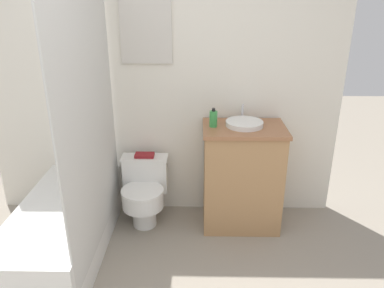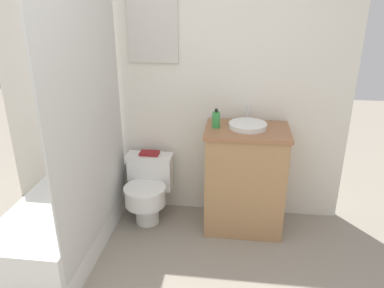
% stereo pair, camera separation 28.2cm
% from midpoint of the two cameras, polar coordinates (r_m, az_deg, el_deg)
% --- Properties ---
extents(wall_back, '(3.03, 0.07, 2.50)m').
position_cam_midpoint_polar(wall_back, '(3.18, -7.33, 10.49)').
color(wall_back, silver).
rests_on(wall_back, ground_plane).
extents(shower_area, '(0.61, 1.40, 1.98)m').
position_cam_midpoint_polar(shower_area, '(3.07, -21.41, -11.21)').
color(shower_area, white).
rests_on(shower_area, ground_plane).
extents(toilet, '(0.40, 0.47, 0.57)m').
position_cam_midpoint_polar(toilet, '(3.28, -9.77, -7.07)').
color(toilet, white).
rests_on(toilet, ground_plane).
extents(vanity, '(0.66, 0.47, 0.89)m').
position_cam_midpoint_polar(vanity, '(3.16, 5.07, -5.04)').
color(vanity, '#AD7F51').
rests_on(vanity, ground_plane).
extents(sink, '(0.30, 0.34, 0.13)m').
position_cam_midpoint_polar(sink, '(3.00, 5.33, 3.09)').
color(sink, white).
rests_on(sink, vanity).
extents(soap_bottle, '(0.06, 0.06, 0.15)m').
position_cam_midpoint_polar(soap_bottle, '(2.96, 0.55, 3.83)').
color(soap_bottle, green).
rests_on(soap_bottle, vanity).
extents(book_on_tank, '(0.16, 0.10, 0.02)m').
position_cam_midpoint_polar(book_on_tank, '(3.26, -9.72, -1.74)').
color(book_on_tank, maroon).
rests_on(book_on_tank, toilet).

